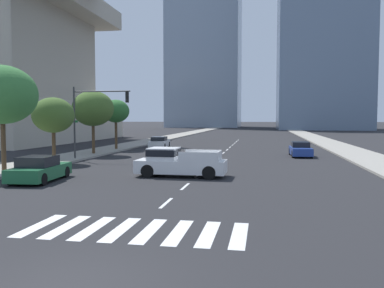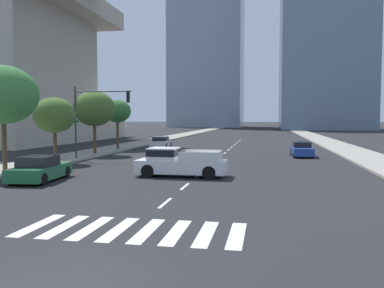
{
  "view_description": "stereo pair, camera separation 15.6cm",
  "coord_description": "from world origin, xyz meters",
  "px_view_note": "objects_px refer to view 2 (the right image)",
  "views": [
    {
      "loc": [
        3.79,
        -7.42,
        3.39
      ],
      "look_at": [
        0.0,
        14.2,
        2.0
      ],
      "focal_mm": 37.85,
      "sensor_mm": 36.0,
      "label": 1
    },
    {
      "loc": [
        3.95,
        -7.39,
        3.39
      ],
      "look_at": [
        0.0,
        14.2,
        2.0
      ],
      "focal_mm": 37.85,
      "sensor_mm": 36.0,
      "label": 2
    }
  ],
  "objects_px": {
    "street_tree_third": "(94,109)",
    "pickup_truck": "(177,163)",
    "sedan_blue_1": "(302,150)",
    "sedan_white_2": "(161,143)",
    "traffic_signal_far": "(96,109)",
    "street_tree_fourth": "(117,111)",
    "street_tree_second": "(54,115)",
    "street_tree_nearest": "(3,95)",
    "sedan_green_0": "(40,169)"
  },
  "relations": [
    {
      "from": "street_tree_third",
      "to": "pickup_truck",
      "type": "bearing_deg",
      "value": -49.37
    },
    {
      "from": "sedan_blue_1",
      "to": "sedan_white_2",
      "type": "distance_m",
      "value": 16.75
    },
    {
      "from": "traffic_signal_far",
      "to": "street_tree_fourth",
      "type": "height_order",
      "value": "traffic_signal_far"
    },
    {
      "from": "traffic_signal_far",
      "to": "street_tree_second",
      "type": "bearing_deg",
      "value": -129.88
    },
    {
      "from": "sedan_white_2",
      "to": "street_tree_nearest",
      "type": "bearing_deg",
      "value": 166.51
    },
    {
      "from": "traffic_signal_far",
      "to": "street_tree_third",
      "type": "xyz_separation_m",
      "value": [
        -2.19,
        4.59,
        0.14
      ]
    },
    {
      "from": "street_tree_second",
      "to": "street_tree_fourth",
      "type": "xyz_separation_m",
      "value": [
        0.0,
        13.12,
        0.52
      ]
    },
    {
      "from": "sedan_green_0",
      "to": "sedan_blue_1",
      "type": "relative_size",
      "value": 1.01
    },
    {
      "from": "sedan_blue_1",
      "to": "street_tree_nearest",
      "type": "xyz_separation_m",
      "value": [
        -18.83,
        -15.11,
        4.21
      ]
    },
    {
      "from": "pickup_truck",
      "to": "street_tree_second",
      "type": "relative_size",
      "value": 1.09
    },
    {
      "from": "pickup_truck",
      "to": "sedan_blue_1",
      "type": "distance_m",
      "value": 16.45
    },
    {
      "from": "sedan_green_0",
      "to": "sedan_white_2",
      "type": "distance_m",
      "value": 24.81
    },
    {
      "from": "pickup_truck",
      "to": "street_tree_fourth",
      "type": "distance_m",
      "value": 21.31
    },
    {
      "from": "sedan_blue_1",
      "to": "street_tree_third",
      "type": "xyz_separation_m",
      "value": [
        -18.83,
        -1.91,
        3.7
      ]
    },
    {
      "from": "street_tree_second",
      "to": "sedan_white_2",
      "type": "bearing_deg",
      "value": 76.93
    },
    {
      "from": "street_tree_fourth",
      "to": "street_tree_second",
      "type": "bearing_deg",
      "value": -90.0
    },
    {
      "from": "traffic_signal_far",
      "to": "street_tree_nearest",
      "type": "xyz_separation_m",
      "value": [
        -2.19,
        -8.61,
        0.66
      ]
    },
    {
      "from": "pickup_truck",
      "to": "sedan_green_0",
      "type": "height_order",
      "value": "pickup_truck"
    },
    {
      "from": "pickup_truck",
      "to": "sedan_green_0",
      "type": "xyz_separation_m",
      "value": [
        -6.93,
        -3.06,
        -0.18
      ]
    },
    {
      "from": "street_tree_nearest",
      "to": "street_tree_third",
      "type": "bearing_deg",
      "value": 90.0
    },
    {
      "from": "sedan_white_2",
      "to": "sedan_blue_1",
      "type": "bearing_deg",
      "value": -120.51
    },
    {
      "from": "traffic_signal_far",
      "to": "street_tree_nearest",
      "type": "relative_size",
      "value": 0.9
    },
    {
      "from": "sedan_blue_1",
      "to": "street_tree_nearest",
      "type": "height_order",
      "value": "street_tree_nearest"
    },
    {
      "from": "traffic_signal_far",
      "to": "street_tree_second",
      "type": "distance_m",
      "value": 3.46
    },
    {
      "from": "pickup_truck",
      "to": "street_tree_third",
      "type": "distance_m",
      "value": 16.58
    },
    {
      "from": "street_tree_nearest",
      "to": "street_tree_third",
      "type": "distance_m",
      "value": 13.21
    },
    {
      "from": "sedan_white_2",
      "to": "traffic_signal_far",
      "type": "relative_size",
      "value": 0.79
    },
    {
      "from": "street_tree_fourth",
      "to": "sedan_green_0",
      "type": "bearing_deg",
      "value": -80.33
    },
    {
      "from": "traffic_signal_far",
      "to": "sedan_green_0",
      "type": "bearing_deg",
      "value": -82.43
    },
    {
      "from": "street_tree_second",
      "to": "street_tree_fourth",
      "type": "height_order",
      "value": "street_tree_fourth"
    },
    {
      "from": "sedan_green_0",
      "to": "sedan_blue_1",
      "type": "height_order",
      "value": "sedan_green_0"
    },
    {
      "from": "street_tree_nearest",
      "to": "street_tree_third",
      "type": "relative_size",
      "value": 1.11
    },
    {
      "from": "sedan_green_0",
      "to": "street_tree_third",
      "type": "distance_m",
      "value": 16.21
    },
    {
      "from": "sedan_green_0",
      "to": "street_tree_second",
      "type": "bearing_deg",
      "value": 19.42
    },
    {
      "from": "street_tree_second",
      "to": "street_tree_third",
      "type": "bearing_deg",
      "value": 90.0
    },
    {
      "from": "street_tree_nearest",
      "to": "street_tree_third",
      "type": "xyz_separation_m",
      "value": [
        0.0,
        13.2,
        -0.51
      ]
    },
    {
      "from": "street_tree_third",
      "to": "street_tree_fourth",
      "type": "bearing_deg",
      "value": 90.0
    },
    {
      "from": "street_tree_third",
      "to": "street_tree_fourth",
      "type": "xyz_separation_m",
      "value": [
        -0.0,
        5.9,
        -0.15
      ]
    },
    {
      "from": "pickup_truck",
      "to": "street_tree_fourth",
      "type": "height_order",
      "value": "street_tree_fourth"
    },
    {
      "from": "sedan_white_2",
      "to": "street_tree_fourth",
      "type": "relative_size",
      "value": 0.87
    },
    {
      "from": "sedan_green_0",
      "to": "street_tree_nearest",
      "type": "distance_m",
      "value": 5.94
    },
    {
      "from": "sedan_green_0",
      "to": "street_tree_third",
      "type": "bearing_deg",
      "value": 8.71
    },
    {
      "from": "pickup_truck",
      "to": "traffic_signal_far",
      "type": "relative_size",
      "value": 0.9
    },
    {
      "from": "sedan_green_0",
      "to": "street_tree_second",
      "type": "height_order",
      "value": "street_tree_second"
    },
    {
      "from": "street_tree_third",
      "to": "sedan_green_0",
      "type": "bearing_deg",
      "value": -76.73
    },
    {
      "from": "street_tree_nearest",
      "to": "street_tree_fourth",
      "type": "bearing_deg",
      "value": 90.0
    },
    {
      "from": "sedan_green_0",
      "to": "street_tree_third",
      "type": "xyz_separation_m",
      "value": [
        -3.62,
        15.36,
        3.67
      ]
    },
    {
      "from": "sedan_green_0",
      "to": "street_tree_fourth",
      "type": "bearing_deg",
      "value": 5.11
    },
    {
      "from": "traffic_signal_far",
      "to": "street_tree_nearest",
      "type": "height_order",
      "value": "street_tree_nearest"
    },
    {
      "from": "sedan_green_0",
      "to": "traffic_signal_far",
      "type": "bearing_deg",
      "value": 3.01
    }
  ]
}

